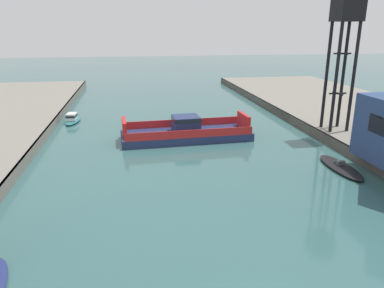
% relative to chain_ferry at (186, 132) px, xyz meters
% --- Properties ---
extents(chain_ferry, '(18.60, 7.34, 3.38)m').
position_rel_chain_ferry_xyz_m(chain_ferry, '(0.00, 0.00, 0.00)').
color(chain_ferry, navy).
rests_on(chain_ferry, ground).
extents(moored_boat_near_right, '(2.56, 8.29, 0.98)m').
position_rel_chain_ferry_xyz_m(moored_boat_near_right, '(15.51, -14.48, -0.80)').
color(moored_boat_near_right, black).
rests_on(moored_boat_near_right, ground).
extents(moored_boat_mid_left, '(2.73, 6.37, 1.64)m').
position_rel_chain_ferry_xyz_m(moored_boat_mid_left, '(-17.49, 12.90, -0.44)').
color(moored_boat_mid_left, '#237075').
rests_on(moored_boat_mid_left, ground).
extents(crane_tower, '(3.30, 3.30, 17.92)m').
position_rel_chain_ferry_xyz_m(crane_tower, '(21.09, -2.89, 14.39)').
color(crane_tower, black).
rests_on(crane_tower, quay_right).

